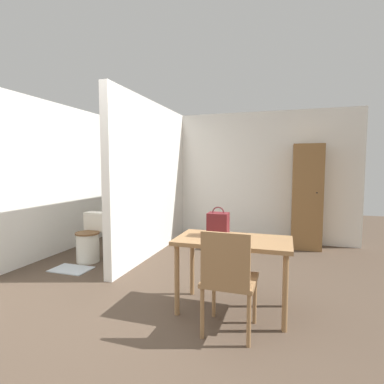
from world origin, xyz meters
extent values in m
plane|color=#4C3D30|center=(0.00, 0.00, 0.00)|extent=(16.00, 16.00, 0.00)
cube|color=white|center=(0.00, 3.99, 1.25)|extent=(5.44, 0.12, 2.50)
cube|color=white|center=(-2.28, 1.97, 1.25)|extent=(0.12, 4.93, 2.50)
cube|color=white|center=(-0.71, 2.57, 1.25)|extent=(0.12, 2.72, 2.50)
cube|color=#997047|center=(0.92, 0.94, 0.72)|extent=(1.13, 0.62, 0.04)
cylinder|color=#997047|center=(0.41, 0.70, 0.35)|extent=(0.05, 0.05, 0.70)
cylinder|color=#997047|center=(1.42, 0.70, 0.35)|extent=(0.05, 0.05, 0.70)
cylinder|color=#997047|center=(0.41, 1.19, 0.35)|extent=(0.05, 0.05, 0.70)
cylinder|color=#997047|center=(1.42, 1.19, 0.35)|extent=(0.05, 0.05, 0.70)
cube|color=#997047|center=(0.96, 0.57, 0.46)|extent=(0.46, 0.46, 0.04)
cube|color=#997047|center=(0.95, 0.36, 0.70)|extent=(0.41, 0.04, 0.45)
cylinder|color=#997047|center=(0.77, 0.77, 0.22)|extent=(0.04, 0.04, 0.44)
cylinder|color=#997047|center=(1.16, 0.76, 0.22)|extent=(0.04, 0.04, 0.44)
cylinder|color=#997047|center=(0.76, 0.38, 0.22)|extent=(0.04, 0.04, 0.44)
cylinder|color=#997047|center=(1.15, 0.37, 0.22)|extent=(0.04, 0.04, 0.44)
cylinder|color=silver|center=(-1.47, 1.84, 0.22)|extent=(0.34, 0.34, 0.43)
cylinder|color=brown|center=(-1.47, 1.84, 0.44)|extent=(0.36, 0.36, 0.02)
cube|color=silver|center=(-1.47, 2.08, 0.58)|extent=(0.36, 0.18, 0.30)
cube|color=maroon|center=(0.75, 1.02, 0.86)|extent=(0.21, 0.16, 0.24)
torus|color=maroon|center=(0.75, 1.02, 0.98)|extent=(0.13, 0.01, 0.13)
cube|color=brown|center=(1.77, 3.68, 0.92)|extent=(0.51, 0.46, 1.85)
sphere|color=black|center=(1.91, 3.44, 1.02)|extent=(0.02, 0.02, 0.02)
cube|color=#B2BCC6|center=(-1.47, 1.45, 0.01)|extent=(0.55, 0.36, 0.01)
camera|label=1|loc=(1.41, -1.97, 1.46)|focal=28.00mm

